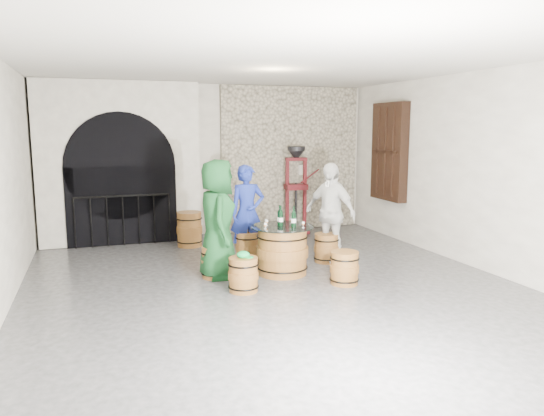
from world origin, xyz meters
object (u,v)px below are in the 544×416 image
object	(u,v)px
barrel_stool_far	(248,246)
wine_bottle_left	(281,218)
barrel_stool_near_right	(344,268)
wine_bottle_right	(280,217)
barrel_table	(282,250)
barrel_stool_right	(326,248)
wine_bottle_center	(294,219)
person_blue	(247,213)
barrel_stool_left	(215,262)
side_barrel	(189,229)
person_white	(330,212)
person_green	(218,219)
barrel_stool_near_left	(243,275)
corking_press	(296,183)

from	to	relation	value
barrel_stool_far	wine_bottle_left	xyz separation A→B (m)	(0.25, -1.00, 0.65)
barrel_stool_near_right	wine_bottle_right	size ratio (longest dim) A/B	1.52
barrel_stool_far	wine_bottle_right	world-z (taller)	wine_bottle_right
barrel_table	barrel_stool_right	world-z (taller)	barrel_table
wine_bottle_left	wine_bottle_center	size ratio (longest dim) A/B	1.00
person_blue	barrel_stool_left	bearing A→B (deg)	-129.44
person_blue	wine_bottle_left	size ratio (longest dim) A/B	5.12
side_barrel	person_white	bearing A→B (deg)	-42.63
wine_bottle_left	wine_bottle_center	world-z (taller)	same
barrel_table	barrel_stool_near_right	size ratio (longest dim) A/B	2.02
person_green	person_white	distance (m)	2.07
barrel_stool_near_left	wine_bottle_right	size ratio (longest dim) A/B	1.52
barrel_stool_near_left	wine_bottle_right	distance (m)	1.27
barrel_stool_far	side_barrel	bearing A→B (deg)	119.88
wine_bottle_right	corking_press	bearing A→B (deg)	63.67
person_blue	person_white	bearing A→B (deg)	-21.13
barrel_stool_near_left	person_white	world-z (taller)	person_white
barrel_stool_far	side_barrel	xyz separation A→B (m)	(-0.78, 1.36, 0.09)
barrel_table	barrel_stool_right	size ratio (longest dim) A/B	2.02
barrel_stool_right	barrel_stool_near_right	xyz separation A→B (m)	(-0.29, -1.25, 0.00)
barrel_stool_right	side_barrel	distance (m)	2.81
barrel_stool_left	barrel_stool_near_left	world-z (taller)	same
barrel_stool_left	side_barrel	xyz separation A→B (m)	(0.00, 2.24, 0.09)
barrel_stool_left	wine_bottle_center	world-z (taller)	wine_bottle_center
person_blue	corking_press	distance (m)	2.54
person_white	wine_bottle_right	bearing A→B (deg)	-97.17
barrel_table	barrel_stool_near_right	xyz separation A→B (m)	(0.68, -0.81, -0.14)
barrel_table	wine_bottle_center	xyz separation A→B (m)	(0.14, -0.13, 0.52)
barrel_stool_near_right	wine_bottle_center	size ratio (longest dim) A/B	1.52
barrel_stool_right	person_white	distance (m)	0.62
wine_bottle_center	corking_press	distance (m)	3.31
wine_bottle_left	wine_bottle_right	bearing A→B (deg)	91.90
person_white	wine_bottle_center	size ratio (longest dim) A/B	5.26
barrel_stool_left	wine_bottle_right	world-z (taller)	wine_bottle_right
barrel_stool_near_left	wine_bottle_left	distance (m)	1.25
barrel_stool_near_left	person_blue	world-z (taller)	person_blue
barrel_stool_right	wine_bottle_center	xyz separation A→B (m)	(-0.83, -0.56, 0.65)
wine_bottle_right	wine_bottle_left	bearing A→B (deg)	-88.10
barrel_table	wine_bottle_right	bearing A→B (deg)	106.01
person_green	side_barrel	distance (m)	2.32
barrel_table	corking_press	bearing A→B (deg)	64.51
barrel_stool_right	person_green	distance (m)	2.10
barrel_stool_left	person_blue	size ratio (longest dim) A/B	0.30
wine_bottle_center	barrel_stool_far	bearing A→B (deg)	109.53
person_blue	wine_bottle_right	xyz separation A→B (m)	(0.25, -0.96, 0.07)
barrel_stool_far	person_blue	size ratio (longest dim) A/B	0.30
wine_bottle_right	corking_press	world-z (taller)	corking_press
corking_press	barrel_stool_near_left	bearing A→B (deg)	-117.22
barrel_table	corking_press	xyz separation A→B (m)	(1.39, 2.93, 0.72)
corking_press	barrel_stool_left	bearing A→B (deg)	-126.82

